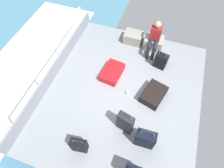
{
  "coord_description": "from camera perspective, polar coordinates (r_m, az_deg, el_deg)",
  "views": [
    {
      "loc": [
        0.61,
        -2.74,
        4.72
      ],
      "look_at": [
        -0.35,
        0.03,
        0.25
      ],
      "focal_mm": 30.01,
      "sensor_mm": 36.0,
      "label": 1
    }
  ],
  "objects": [
    {
      "name": "ground_plane",
      "position": [
        5.52,
        3.3,
        -2.87
      ],
      "size": [
        4.4,
        5.2,
        0.06
      ],
      "primitive_type": "cube",
      "color": "gray"
    },
    {
      "name": "suitcase_6",
      "position": [
        4.68,
        10.07,
        -16.15
      ],
      "size": [
        0.47,
        0.25,
        0.8
      ],
      "color": "black",
      "rests_on": "ground_plane"
    },
    {
      "name": "passenger_seated",
      "position": [
        6.24,
        12.82,
        13.54
      ],
      "size": [
        0.34,
        0.66,
        1.1
      ],
      "color": "maroon",
      "rests_on": "ground_plane"
    },
    {
      "name": "sea_wake",
      "position": [
        7.13,
        -25.72,
        4.3
      ],
      "size": [
        12.0,
        12.0,
        0.01
      ],
      "color": "teal",
      "rests_on": "ground_plane"
    },
    {
      "name": "suitcase_4",
      "position": [
        5.43,
        12.54,
        -3.12
      ],
      "size": [
        0.74,
        0.88,
        0.27
      ],
      "color": "black",
      "rests_on": "ground_plane"
    },
    {
      "name": "cargo_crate_0",
      "position": [
        6.74,
        6.46,
        13.94
      ],
      "size": [
        0.65,
        0.48,
        0.36
      ],
      "color": "gray",
      "rests_on": "ground_plane"
    },
    {
      "name": "suitcase_3",
      "position": [
        4.69,
        -9.97,
        -17.94
      ],
      "size": [
        0.4,
        0.23,
        0.62
      ],
      "color": "black",
      "rests_on": "ground_plane"
    },
    {
      "name": "cargo_crate_1",
      "position": [
        6.63,
        12.52,
        12.17
      ],
      "size": [
        0.65,
        0.48,
        0.4
      ],
      "color": "gray",
      "rests_on": "ground_plane"
    },
    {
      "name": "suitcase_5",
      "position": [
        4.71,
        4.04,
        -11.64
      ],
      "size": [
        0.44,
        0.28,
        0.89
      ],
      "color": "black",
      "rests_on": "ground_plane"
    },
    {
      "name": "suitcase_0",
      "position": [
        6.04,
        14.64,
        6.83
      ],
      "size": [
        0.42,
        0.32,
        0.63
      ],
      "color": "black",
      "rests_on": "ground_plane"
    },
    {
      "name": "gunwale_port",
      "position": [
        5.95,
        -16.98,
        4.39
      ],
      "size": [
        0.06,
        5.2,
        0.45
      ],
      "primitive_type": "cube",
      "color": "gray",
      "rests_on": "ground_plane"
    },
    {
      "name": "suitcase_2",
      "position": [
        5.75,
        0.07,
        3.59
      ],
      "size": [
        0.61,
        0.85,
        0.24
      ],
      "color": "red",
      "rests_on": "ground_plane"
    },
    {
      "name": "paper_cup",
      "position": [
        5.45,
        4.78,
        -2.69
      ],
      "size": [
        0.08,
        0.08,
        0.1
      ],
      "primitive_type": "cylinder",
      "color": "white",
      "rests_on": "ground_plane"
    },
    {
      "name": "railing_port",
      "position": [
        5.55,
        -18.4,
        7.88
      ],
      "size": [
        0.04,
        4.2,
        1.02
      ],
      "color": "silver",
      "rests_on": "ground_plane"
    }
  ]
}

